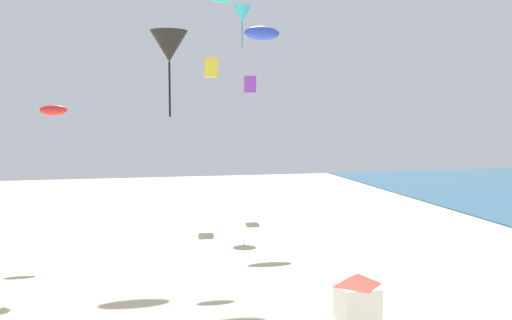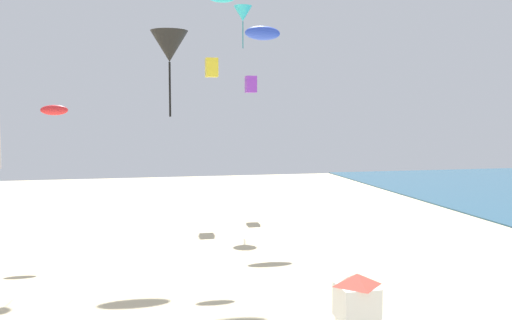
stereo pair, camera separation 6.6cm
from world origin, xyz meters
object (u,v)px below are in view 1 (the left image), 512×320
Objects in this scene: kite_purple_box_2 at (250,84)px; kite_cyan_delta at (242,14)px; lifeguard_stand at (357,297)px; kite_blue_parafoil at (262,33)px; kite_red_parafoil at (53,110)px; kite_yellow_box at (211,68)px; kite_black_delta at (169,47)px.

kite_purple_box_2 is 5.40m from kite_cyan_delta.
lifeguard_stand is at bearing -93.32° from kite_cyan_delta.
kite_red_parafoil is at bearing -166.03° from kite_blue_parafoil.
kite_purple_box_2 is (3.24, 1.94, -1.03)m from kite_yellow_box.
kite_black_delta reaches higher than kite_red_parafoil.
kite_black_delta is (-6.12, -15.18, -4.24)m from kite_cyan_delta.
kite_cyan_delta is at bearing 91.81° from kite_blue_parafoil.
lifeguard_stand is 19.70m from kite_red_parafoil.
kite_purple_box_2 is 0.42× the size of kite_cyan_delta.
kite_blue_parafoil reaches higher than kite_black_delta.
kite_yellow_box is 4.37m from kite_cyan_delta.
kite_black_delta is at bearing -112.36° from kite_purple_box_2.
kite_cyan_delta is (1.41, 24.21, 12.37)m from lifeguard_stand.
kite_blue_parafoil reaches higher than kite_red_parafoil.
lifeguard_stand is 27.22m from kite_cyan_delta.
kite_yellow_box is (-0.79, 24.51, 8.60)m from lifeguard_stand.
kite_black_delta is (-6.29, -9.80, -2.14)m from kite_blue_parafoil.
kite_black_delta is at bearing -122.69° from kite_blue_parafoil.
kite_cyan_delta is 16.91m from kite_black_delta.
kite_yellow_box is 0.95× the size of kite_red_parafoil.
kite_blue_parafoil is at bearing -88.19° from kite_cyan_delta.
lifeguard_stand is at bearing -62.42° from kite_black_delta.
kite_purple_box_2 is 18.84m from kite_black_delta.
kite_purple_box_2 is at bearing 64.95° from kite_cyan_delta.
kite_red_parafoil is (-12.72, -10.56, -2.04)m from kite_purple_box_2.
kite_blue_parafoil is at bearing 100.21° from lifeguard_stand.
kite_yellow_box is 1.06× the size of kite_purple_box_2.
kite_red_parafoil is (-10.27, 15.88, 5.52)m from lifeguard_stand.
kite_blue_parafoil is at bearing 57.31° from kite_black_delta.
kite_purple_box_2 is 16.66m from kite_red_parafoil.
kite_cyan_delta is (-1.04, -2.24, 4.80)m from kite_purple_box_2.
kite_cyan_delta reaches higher than lifeguard_stand.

